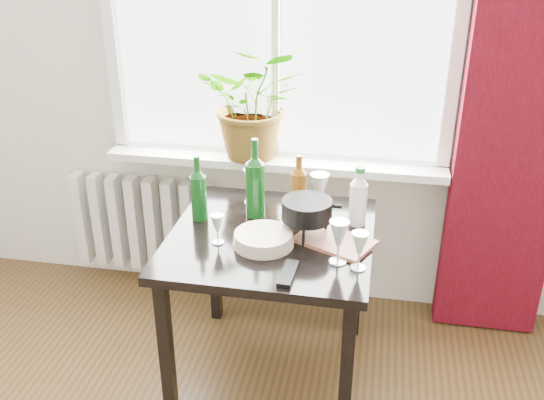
% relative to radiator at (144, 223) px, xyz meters
% --- Properties ---
extents(window, '(1.72, 0.08, 1.62)m').
position_rel_radiator_xyz_m(window, '(0.75, 0.04, 1.22)').
color(window, white).
rests_on(window, ground).
extents(windowsill, '(1.72, 0.20, 0.04)m').
position_rel_radiator_xyz_m(windowsill, '(0.75, -0.03, 0.44)').
color(windowsill, silver).
rests_on(windowsill, ground).
extents(curtain, '(0.50, 0.12, 2.56)m').
position_rel_radiator_xyz_m(curtain, '(1.87, -0.06, 0.92)').
color(curtain, '#3D050E').
rests_on(curtain, ground).
extents(radiator, '(0.80, 0.10, 0.55)m').
position_rel_radiator_xyz_m(radiator, '(0.00, 0.00, 0.00)').
color(radiator, silver).
rests_on(radiator, ground).
extents(table, '(0.85, 0.85, 0.74)m').
position_rel_radiator_xyz_m(table, '(0.85, -0.63, 0.27)').
color(table, black).
rests_on(table, ground).
extents(potted_plant, '(0.51, 0.44, 0.57)m').
position_rel_radiator_xyz_m(potted_plant, '(0.66, -0.03, 0.75)').
color(potted_plant, '#26691C').
rests_on(potted_plant, windowsill).
extents(wine_bottle_left, '(0.09, 0.09, 0.30)m').
position_rel_radiator_xyz_m(wine_bottle_left, '(0.51, -0.55, 0.51)').
color(wine_bottle_left, '#0C4212').
rests_on(wine_bottle_left, table).
extents(wine_bottle_right, '(0.11, 0.11, 0.37)m').
position_rel_radiator_xyz_m(wine_bottle_right, '(0.75, -0.47, 0.54)').
color(wine_bottle_right, '#0C4211').
rests_on(wine_bottle_right, table).
extents(bottle_amber, '(0.08, 0.08, 0.28)m').
position_rel_radiator_xyz_m(bottle_amber, '(0.93, -0.41, 0.50)').
color(bottle_amber, brown).
rests_on(bottle_amber, table).
extents(cleaning_bottle, '(0.08, 0.08, 0.26)m').
position_rel_radiator_xyz_m(cleaning_bottle, '(1.20, -0.47, 0.49)').
color(cleaning_bottle, white).
rests_on(cleaning_bottle, table).
extents(wineglass_front_right, '(0.09, 0.09, 0.18)m').
position_rel_radiator_xyz_m(wineglass_front_right, '(1.15, -0.81, 0.45)').
color(wineglass_front_right, silver).
rests_on(wineglass_front_right, table).
extents(wineglass_far_right, '(0.08, 0.08, 0.16)m').
position_rel_radiator_xyz_m(wineglass_far_right, '(1.23, -0.84, 0.44)').
color(wineglass_far_right, silver).
rests_on(wineglass_far_right, table).
extents(wineglass_back_center, '(0.09, 0.09, 0.20)m').
position_rel_radiator_xyz_m(wineglass_back_center, '(1.02, -0.41, 0.46)').
color(wineglass_back_center, silver).
rests_on(wineglass_back_center, table).
extents(wineglass_back_left, '(0.09, 0.09, 0.17)m').
position_rel_radiator_xyz_m(wineglass_back_left, '(0.70, -0.35, 0.45)').
color(wineglass_back_left, silver).
rests_on(wineglass_back_left, table).
extents(wineglass_front_left, '(0.06, 0.06, 0.13)m').
position_rel_radiator_xyz_m(wineglass_front_left, '(0.65, -0.75, 0.43)').
color(wineglass_front_left, silver).
rests_on(wineglass_front_left, table).
extents(plate_stack, '(0.27, 0.27, 0.05)m').
position_rel_radiator_xyz_m(plate_stack, '(0.84, -0.73, 0.39)').
color(plate_stack, beige).
rests_on(plate_stack, table).
extents(fondue_pot, '(0.28, 0.26, 0.16)m').
position_rel_radiator_xyz_m(fondue_pot, '(1.00, -0.62, 0.44)').
color(fondue_pot, black).
rests_on(fondue_pot, table).
extents(tv_remote, '(0.06, 0.18, 0.02)m').
position_rel_radiator_xyz_m(tv_remote, '(0.97, -0.94, 0.37)').
color(tv_remote, black).
rests_on(tv_remote, table).
extents(cutting_board, '(0.36, 0.31, 0.02)m').
position_rel_radiator_xyz_m(cutting_board, '(1.12, -0.66, 0.37)').
color(cutting_board, '#AE684E').
rests_on(cutting_board, table).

